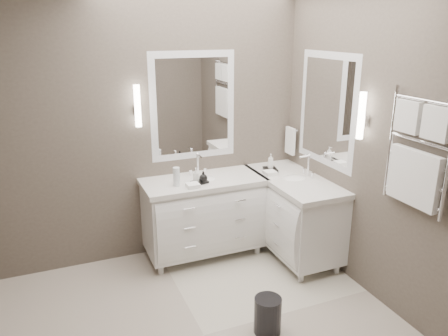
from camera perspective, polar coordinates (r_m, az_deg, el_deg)
name	(u,v)px	position (r m, az deg, el deg)	size (l,w,h in m)	color
floor	(204,336)	(3.69, -2.63, -21.05)	(3.20, 3.00, 0.01)	beige
wall_back	(150,129)	(4.43, -9.60, 5.07)	(3.20, 0.01, 2.70)	#534A42
wall_front	(331,287)	(1.81, 13.81, -14.85)	(3.20, 0.01, 2.70)	#534A42
wall_right	(384,150)	(3.85, 20.14, 2.27)	(0.01, 3.00, 2.70)	#534A42
vanity_back	(204,212)	(4.56, -2.68, -5.76)	(1.24, 0.59, 0.97)	white
vanity_right	(293,211)	(4.64, 8.97, -5.53)	(0.59, 1.24, 0.97)	white
mirror_back	(193,106)	(4.49, -4.04, 8.06)	(0.90, 0.02, 1.10)	white
mirror_right	(327,110)	(4.40, 13.28, 7.42)	(0.02, 0.90, 1.10)	white
sconce_back	(138,107)	(4.28, -11.22, 7.85)	(0.06, 0.06, 0.40)	white
sconce_right	(361,117)	(3.90, 17.49, 6.42)	(0.06, 0.06, 0.40)	white
towel_bar_corner	(290,140)	(4.92, 8.65, 3.60)	(0.03, 0.22, 0.30)	white
towel_ladder	(417,158)	(3.53, 23.86, 1.18)	(0.06, 0.58, 0.90)	white
waste_bin	(268,315)	(3.65, 5.71, -18.58)	(0.22, 0.22, 0.30)	black
amenity_tray_back	(200,182)	(4.31, -3.22, -1.85)	(0.15, 0.11, 0.02)	black
amenity_tray_right	(270,169)	(4.70, 6.07, -0.19)	(0.13, 0.17, 0.03)	black
water_bottle	(176,177)	(4.23, -6.23, -1.14)	(0.07, 0.07, 0.19)	silver
soap_bottle_a	(196,174)	(4.29, -3.70, -0.85)	(0.06, 0.06, 0.13)	white
soap_bottle_b	(203,176)	(4.27, -2.72, -1.11)	(0.08, 0.08, 0.11)	black
soap_bottle_c	(271,161)	(4.67, 6.11, 0.89)	(0.06, 0.06, 0.16)	white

